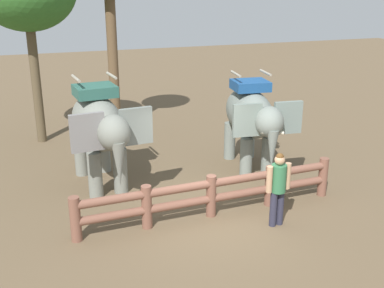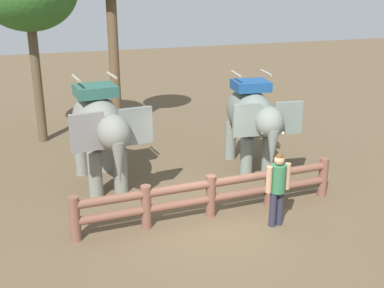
% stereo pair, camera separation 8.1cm
% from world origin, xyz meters
% --- Properties ---
extents(ground_plane, '(60.00, 60.00, 0.00)m').
position_xyz_m(ground_plane, '(0.00, 0.00, 0.00)').
color(ground_plane, brown).
extents(log_fence, '(6.70, 0.46, 1.05)m').
position_xyz_m(log_fence, '(-0.00, 0.09, 0.60)').
color(log_fence, brown).
rests_on(log_fence, ground).
extents(elephant_near_left, '(2.05, 3.61, 3.08)m').
position_xyz_m(elephant_near_left, '(-2.19, 2.76, 1.73)').
color(elephant_near_left, gray).
rests_on(elephant_near_left, ground).
extents(elephant_center, '(1.95, 3.46, 2.94)m').
position_xyz_m(elephant_center, '(2.23, 2.54, 1.65)').
color(elephant_center, slate).
rests_on(elephant_center, ground).
extents(tourist_woman_in_black, '(0.63, 0.38, 1.79)m').
position_xyz_m(tourist_woman_in_black, '(1.27, -0.85, 1.04)').
color(tourist_woman_in_black, '#2B2C3E').
rests_on(tourist_woman_in_black, ground).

